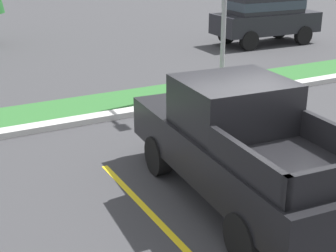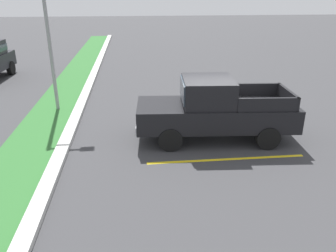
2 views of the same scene
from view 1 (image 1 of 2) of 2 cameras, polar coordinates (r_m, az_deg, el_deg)
The scene contains 7 objects.
ground_plane at distance 9.00m, azimuth 9.24°, elevation -8.01°, with size 120.00×120.00×0.00m, color #38383A.
parking_line_near at distance 8.14m, azimuth -1.06°, elevation -10.96°, with size 0.12×4.80×0.01m, color yellow.
parking_line_far at distance 9.77m, azimuth 15.45°, elevation -6.08°, with size 0.12×4.80×0.01m, color yellow.
curb_strip at distance 12.93m, azimuth -4.09°, elevation 1.64°, with size 56.00×0.40×0.15m, color #B2B2AD.
grass_median at distance 13.91m, azimuth -5.95°, elevation 2.76°, with size 56.00×1.80×0.06m, color #2D662D.
pickup_truck_main at distance 8.45m, azimuth 8.16°, elevation -2.07°, with size 2.27×5.35×2.10m.
suv_distant at distance 22.15m, azimuth 11.07°, elevation 12.37°, with size 4.67×2.10×2.10m.
Camera 1 is at (-4.93, -6.20, 4.27)m, focal length 53.12 mm.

